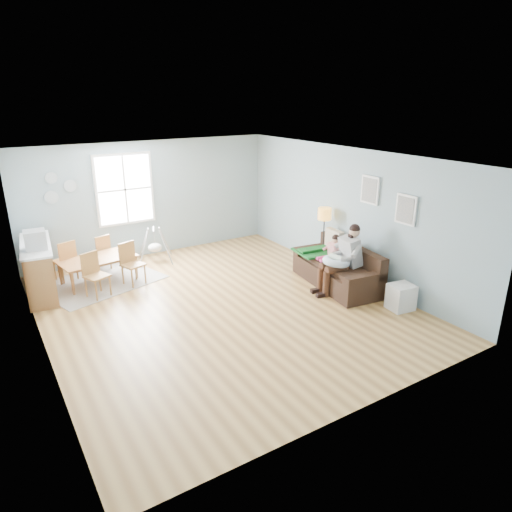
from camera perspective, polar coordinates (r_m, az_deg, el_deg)
room at (r=7.76m, az=-4.78°, el=10.07°), size 8.40×9.40×3.90m
window at (r=10.86m, az=-16.10°, el=8.00°), size 1.32×0.08×1.62m
pictures at (r=8.85m, az=16.08°, el=6.81°), size 0.05×1.34×0.74m
wall_plates at (r=10.55m, az=-23.56°, el=7.80°), size 0.67×0.02×0.66m
sofa at (r=9.44m, az=10.32°, el=-1.86°), size 1.14×2.15×0.83m
green_throw at (r=9.85m, az=7.79°, el=0.65°), size 1.02×0.86×0.04m
beige_pillow at (r=9.82m, az=9.75°, el=1.87°), size 0.18×0.50×0.49m
father at (r=9.00m, az=10.85°, el=-0.08°), size 1.00×0.53×1.35m
nursing_pillow at (r=8.94m, az=10.00°, el=-0.67°), size 0.58×0.57×0.22m
infant at (r=8.93m, az=9.89°, el=-0.16°), size 0.16×0.36×0.13m
toddler at (r=9.41m, az=9.40°, el=0.72°), size 0.51×0.28×0.79m
floor_lamp at (r=9.90m, az=8.54°, el=4.57°), size 0.28×0.28×1.41m
storage_cube at (r=8.67m, az=17.63°, el=-4.92°), size 0.47×0.43×0.47m
rug at (r=10.05m, az=-18.83°, el=-3.04°), size 2.65×2.28×0.01m
dining_table at (r=9.96m, az=-18.99°, el=-1.69°), size 1.60×1.05×0.52m
chair_sw at (r=9.24m, az=-19.59°, el=-1.91°), size 0.51×0.51×0.87m
chair_se at (r=9.62m, az=-15.41°, el=-0.59°), size 0.50×0.50×0.87m
chair_nw at (r=10.18m, az=-22.65°, el=-0.31°), size 0.50×0.50×0.87m
chair_ne at (r=10.55m, az=-18.76°, el=0.62°), size 0.46×0.46×0.81m
counter at (r=9.77m, az=-25.46°, el=-1.39°), size 0.72×1.85×1.01m
monitor at (r=9.24m, az=-25.91°, el=1.84°), size 0.39×0.38×0.35m
baby_swing at (r=10.81m, az=-12.52°, el=1.13°), size 0.98×0.99×0.79m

